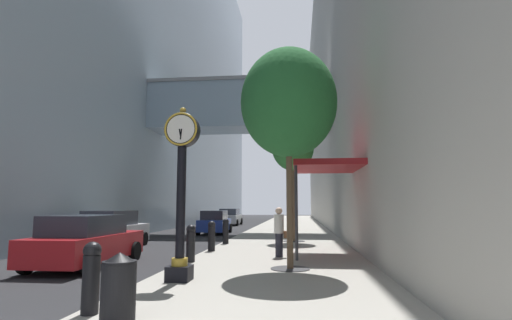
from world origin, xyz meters
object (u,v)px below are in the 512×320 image
(bollard_third, at_px, (191,242))
(car_white_mid, at_px, (112,230))
(bollard_nearest, at_px, (91,276))
(street_tree_mid_near, at_px, (293,147))
(car_blue_near, at_px, (215,223))
(street_tree_near, at_px, (289,103))
(trash_bin, at_px, (119,287))
(pedestrian_walking, at_px, (279,231))
(street_clock, at_px, (181,184))
(bollard_fourth, at_px, (212,235))
(car_red_far, at_px, (86,241))
(bollard_fifth, at_px, (226,230))
(car_silver_trailing, at_px, (230,217))

(bollard_third, bearing_deg, car_white_mid, 136.25)
(bollard_nearest, distance_m, street_tree_mid_near, 14.68)
(bollard_nearest, relative_size, car_blue_near, 0.29)
(street_tree_near, bearing_deg, car_white_mid, 144.34)
(bollard_third, bearing_deg, street_tree_mid_near, 67.57)
(trash_bin, bearing_deg, pedestrian_walking, 75.65)
(street_tree_mid_near, relative_size, trash_bin, 5.75)
(street_clock, bearing_deg, trash_bin, -88.55)
(bollard_fourth, height_order, trash_bin, bollard_fourth)
(car_red_far, bearing_deg, bollard_third, 6.89)
(street_clock, height_order, pedestrian_walking, street_clock)
(pedestrian_walking, distance_m, car_red_far, 6.31)
(car_blue_near, bearing_deg, car_red_far, -93.89)
(pedestrian_walking, bearing_deg, trash_bin, -104.35)
(bollard_fourth, distance_m, trash_bin, 9.57)
(bollard_third, distance_m, bollard_fifth, 6.07)
(pedestrian_walking, height_order, car_silver_trailing, pedestrian_walking)
(bollard_fourth, bearing_deg, bollard_nearest, -90.00)
(bollard_nearest, relative_size, street_tree_near, 0.18)
(pedestrian_walking, xyz_separation_m, car_blue_near, (-5.01, 12.75, -0.27))
(pedestrian_walking, bearing_deg, car_red_far, -162.35)
(bollard_fifth, xyz_separation_m, car_white_mid, (-4.96, -1.32, 0.06))
(car_red_far, bearing_deg, car_blue_near, 86.11)
(bollard_fifth, xyz_separation_m, street_tree_mid_near, (3.16, 1.59, 4.14))
(bollard_third, relative_size, bollard_fifth, 1.00)
(street_clock, relative_size, car_red_far, 0.92)
(bollard_nearest, height_order, street_tree_near, street_tree_near)
(street_clock, relative_size, car_silver_trailing, 0.93)
(street_clock, relative_size, street_tree_near, 0.65)
(street_clock, xyz_separation_m, street_tree_near, (2.56, 2.05, 2.47))
(car_silver_trailing, bearing_deg, bollard_nearest, -84.11)
(bollard_fifth, relative_size, trash_bin, 1.11)
(bollard_third, xyz_separation_m, car_blue_near, (-2.28, 14.26, 0.02))
(street_tree_mid_near, bearing_deg, car_blue_near, 129.47)
(street_tree_mid_near, height_order, car_silver_trailing, street_tree_mid_near)
(trash_bin, bearing_deg, bollard_nearest, 147.24)
(bollard_fourth, relative_size, car_white_mid, 0.27)
(street_clock, bearing_deg, car_silver_trailing, 97.61)
(street_clock, distance_m, pedestrian_walking, 5.30)
(bollard_fourth, relative_size, street_tree_near, 0.18)
(street_tree_near, height_order, street_tree_mid_near, street_tree_near)
(car_red_far, bearing_deg, trash_bin, -57.09)
(bollard_nearest, relative_size, bollard_fifth, 1.00)
(bollard_nearest, distance_m, car_white_mid, 11.90)
(trash_bin, relative_size, car_red_far, 0.23)
(trash_bin, relative_size, car_blue_near, 0.26)
(bollard_fourth, xyz_separation_m, trash_bin, (0.68, -9.54, -0.07))
(bollard_third, xyz_separation_m, car_red_far, (-3.27, -0.40, 0.03))
(street_tree_mid_near, relative_size, car_red_far, 1.33)
(bollard_nearest, bearing_deg, pedestrian_walking, 70.17)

